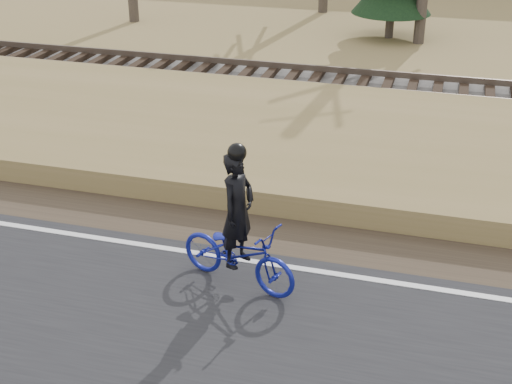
% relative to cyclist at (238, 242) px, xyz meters
% --- Properties ---
extents(cyclist, '(1.99, 1.18, 2.18)m').
position_rel_cyclist_xyz_m(cyclist, '(0.00, 0.00, 0.00)').
color(cyclist, navy).
rests_on(cyclist, road).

